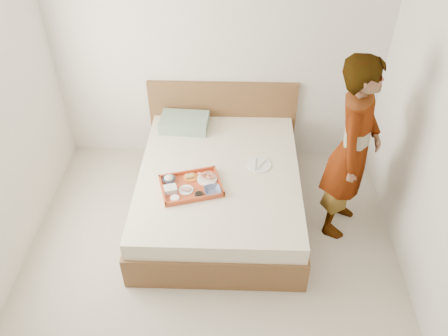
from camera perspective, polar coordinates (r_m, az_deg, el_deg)
name	(u,v)px	position (r m, az deg, el deg)	size (l,w,h in m)	color
ground	(209,290)	(4.18, -1.87, -14.89)	(3.50, 4.00, 0.01)	#C0B4A3
wall_back	(218,51)	(4.88, -0.81, 14.33)	(3.50, 0.01, 2.60)	silver
bed	(219,191)	(4.64, -0.58, -2.83)	(1.65, 2.00, 0.53)	brown
headboard	(223,119)	(5.27, -0.16, 6.07)	(1.65, 0.06, 0.95)	brown
pillow	(184,123)	(5.02, -4.96, 5.65)	(0.51, 0.35, 0.12)	#82AA8A
tray	(191,186)	(4.27, -4.11, -2.22)	(0.55, 0.40, 0.05)	#AD461D
prawn_plate	(207,179)	(4.34, -2.12, -1.37)	(0.19, 0.19, 0.01)	white
navy_bowl_big	(213,191)	(4.20, -1.43, -2.84)	(0.16, 0.16, 0.04)	#172647
sauce_dish	(199,195)	(4.17, -3.11, -3.37)	(0.08, 0.08, 0.03)	black
meat_plate	(186,190)	(4.24, -4.74, -2.74)	(0.14, 0.14, 0.01)	white
bread_plate	(191,177)	(4.37, -4.17, -1.14)	(0.13, 0.13, 0.01)	orange
salad_bowl	(169,180)	(4.34, -6.85, -1.45)	(0.12, 0.12, 0.04)	#172647
plastic_tub	(170,189)	(4.23, -6.69, -2.63)	(0.12, 0.10, 0.05)	silver
cheese_round	(175,199)	(4.15, -6.13, -3.80)	(0.08, 0.08, 0.03)	white
dinner_plate	(259,165)	(4.53, 4.38, 0.39)	(0.24, 0.24, 0.01)	white
person	(353,150)	(4.24, 15.70, 2.15)	(0.67, 0.44, 1.84)	white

